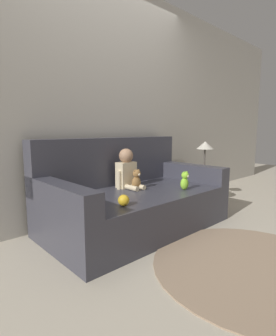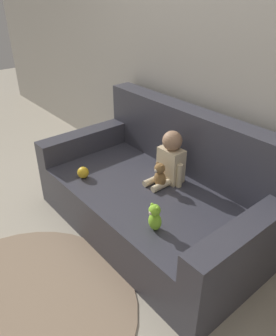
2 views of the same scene
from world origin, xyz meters
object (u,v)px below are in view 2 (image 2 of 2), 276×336
Objects in this scene: teddy_bear_brown at (160,175)px; toy_ball at (83,172)px; couch at (159,193)px; person_baby at (170,159)px; plush_toy_side at (155,217)px.

toy_ball is at bearing -142.24° from teddy_bear_brown.
couch is 0.29m from person_baby.
couch is 8.98× the size of teddy_bear_brown.
couch is 0.19m from teddy_bear_brown.
person_baby reaches higher than plush_toy_side.
teddy_bear_brown is 2.22× the size of toy_ball.
plush_toy_side is 0.81m from toy_ball.
teddy_bear_brown is at bearing 37.76° from toy_ball.
person_baby is 0.59m from plush_toy_side.
couch is at bearing -96.59° from person_baby.
couch is 19.94× the size of toy_ball.
person_baby is at bearing 47.32° from toy_ball.
person_baby reaches higher than toy_ball.
person_baby is (0.01, 0.09, 0.27)m from couch.
person_baby reaches higher than teddy_bear_brown.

